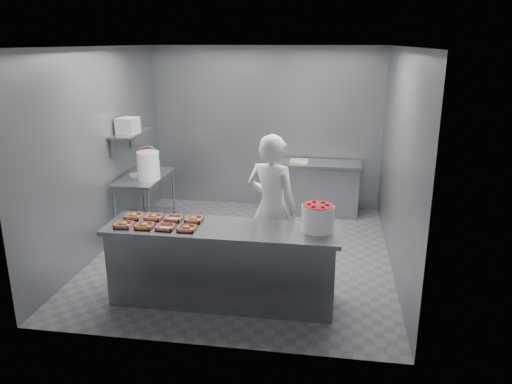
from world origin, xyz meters
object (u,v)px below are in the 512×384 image
at_px(back_counter, 315,188).
at_px(tray_2, 166,227).
at_px(service_counter, 223,264).
at_px(appliance, 128,125).
at_px(tray_3, 187,228).
at_px(glaze_bucket, 148,165).
at_px(tray_0, 124,224).
at_px(tray_1, 144,226).
at_px(prep_table, 146,195).
at_px(worker, 272,208).
at_px(tray_7, 194,219).
at_px(tray_6, 174,218).
at_px(strawberry_tub, 318,217).
at_px(tray_5, 154,217).
at_px(tray_4, 134,216).

relative_size(back_counter, tray_2, 8.01).
bearing_deg(service_counter, appliance, 134.13).
height_order(tray_3, appliance, appliance).
bearing_deg(glaze_bucket, tray_0, -77.48).
bearing_deg(tray_1, back_counter, 62.86).
xyz_separation_m(prep_table, tray_1, (0.81, -2.09, 0.33)).
height_order(service_counter, worker, worker).
distance_m(tray_7, appliance, 2.39).
distance_m(tray_1, tray_3, 0.48).
xyz_separation_m(tray_2, tray_6, (0.00, 0.29, 0.00)).
relative_size(prep_table, strawberry_tub, 3.41).
height_order(prep_table, glaze_bucket, glaze_bucket).
distance_m(tray_0, tray_2, 0.48).
bearing_deg(tray_2, tray_6, 90.00).
distance_m(tray_6, worker, 1.19).
bearing_deg(tray_2, tray_1, -180.00).
xyz_separation_m(prep_table, glaze_bucket, (0.14, -0.16, 0.52)).
xyz_separation_m(tray_5, glaze_bucket, (-0.67, 1.65, 0.19)).
xyz_separation_m(prep_table, tray_2, (1.05, -2.09, 0.33)).
bearing_deg(service_counter, tray_5, 170.26).
xyz_separation_m(tray_2, appliance, (-1.22, 2.02, 0.76)).
bearing_deg(tray_1, tray_3, 0.00).
bearing_deg(tray_6, worker, 27.10).
xyz_separation_m(tray_5, strawberry_tub, (1.88, -0.08, 0.13)).
height_order(tray_3, tray_5, same).
xyz_separation_m(back_counter, glaze_bucket, (-2.41, -1.46, 0.66)).
relative_size(service_counter, tray_7, 13.88).
bearing_deg(strawberry_tub, tray_6, 177.37).
distance_m(tray_5, glaze_bucket, 1.79).
xyz_separation_m(tray_3, appliance, (-1.46, 2.02, 0.76)).
bearing_deg(glaze_bucket, worker, -29.21).
bearing_deg(tray_6, appliance, 125.23).
bearing_deg(service_counter, tray_1, -170.27).
bearing_deg(tray_0, tray_7, 21.81).
bearing_deg(tray_6, tray_3, -50.57).
height_order(tray_3, strawberry_tub, strawberry_tub).
distance_m(tray_3, worker, 1.17).
height_order(service_counter, back_counter, same).
bearing_deg(strawberry_tub, prep_table, 145.03).
bearing_deg(appliance, tray_3, -50.42).
height_order(prep_table, tray_2, tray_2).
bearing_deg(tray_4, tray_1, -50.21).
relative_size(tray_5, worker, 0.10).
relative_size(back_counter, strawberry_tub, 4.26).
xyz_separation_m(service_counter, tray_1, (-0.84, -0.14, 0.47)).
xyz_separation_m(back_counter, tray_0, (-1.98, -3.39, 0.47)).
bearing_deg(glaze_bucket, strawberry_tub, -34.07).
xyz_separation_m(tray_5, tray_6, (0.24, 0.00, -0.00)).
bearing_deg(strawberry_tub, worker, 132.79).
bearing_deg(tray_6, tray_2, -90.00).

